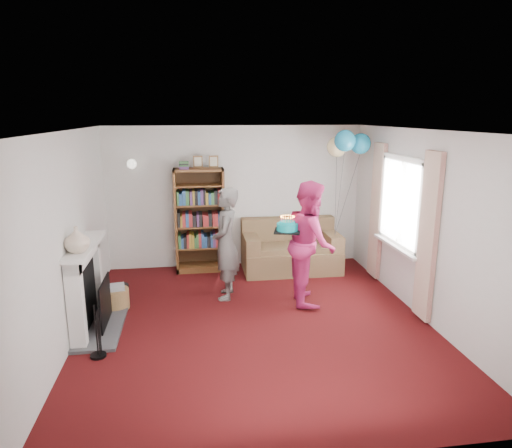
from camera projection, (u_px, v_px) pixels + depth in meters
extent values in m
plane|color=black|center=(256.00, 323.00, 6.02)|extent=(5.00, 5.00, 0.00)
cube|color=silver|center=(236.00, 197.00, 8.14)|extent=(4.50, 0.02, 2.50)
cube|color=silver|center=(68.00, 239.00, 5.40)|extent=(0.02, 5.00, 2.50)
cube|color=silver|center=(424.00, 226.00, 6.04)|extent=(0.02, 5.00, 2.50)
cube|color=white|center=(256.00, 130.00, 5.43)|extent=(4.50, 5.00, 0.01)
cube|color=#3F3F42|center=(102.00, 325.00, 5.92)|extent=(0.55, 1.40, 0.04)
cube|color=white|center=(76.00, 307.00, 5.25)|extent=(0.18, 0.14, 1.06)
cube|color=white|center=(95.00, 274.00, 6.31)|extent=(0.18, 0.14, 1.06)
cube|color=white|center=(83.00, 254.00, 5.67)|extent=(0.18, 1.24, 0.16)
cube|color=white|center=(85.00, 246.00, 5.65)|extent=(0.28, 1.35, 0.05)
cube|color=black|center=(85.00, 293.00, 5.79)|extent=(0.10, 0.80, 0.86)
cube|color=black|center=(105.00, 303.00, 5.86)|extent=(0.02, 0.70, 0.60)
cylinder|color=black|center=(96.00, 331.00, 5.11)|extent=(0.18, 0.18, 0.64)
cylinder|color=black|center=(120.00, 293.00, 6.68)|extent=(0.26, 0.26, 0.26)
cube|color=white|center=(405.00, 159.00, 6.42)|extent=(0.08, 1.30, 0.08)
cube|color=white|center=(398.00, 244.00, 6.71)|extent=(0.08, 1.30, 0.08)
cube|color=white|center=(403.00, 202.00, 6.57)|extent=(0.01, 1.15, 1.20)
cube|color=white|center=(396.00, 246.00, 6.71)|extent=(0.14, 1.32, 0.04)
cube|color=beige|center=(428.00, 237.00, 5.84)|extent=(0.07, 0.38, 2.20)
cube|color=beige|center=(377.00, 211.00, 7.42)|extent=(0.07, 0.38, 2.20)
cylinder|color=gold|center=(132.00, 162.00, 7.68)|extent=(0.04, 0.12, 0.04)
sphere|color=white|center=(132.00, 164.00, 7.60)|extent=(0.16, 0.16, 0.16)
cube|color=#472B14|center=(199.00, 218.00, 8.08)|extent=(0.85, 0.04, 1.80)
cube|color=brown|center=(176.00, 221.00, 7.84)|extent=(0.04, 0.42, 1.80)
cube|color=brown|center=(223.00, 220.00, 7.95)|extent=(0.04, 0.42, 1.80)
cube|color=brown|center=(198.00, 170.00, 7.69)|extent=(0.85, 0.42, 0.04)
cube|color=brown|center=(201.00, 267.00, 8.09)|extent=(0.85, 0.42, 0.10)
cube|color=brown|center=(201.00, 246.00, 8.01)|extent=(0.77, 0.38, 0.03)
cube|color=brown|center=(200.00, 226.00, 7.92)|extent=(0.77, 0.38, 0.02)
cube|color=brown|center=(199.00, 204.00, 7.83)|extent=(0.77, 0.38, 0.02)
cube|color=brown|center=(199.00, 185.00, 7.75)|extent=(0.77, 0.38, 0.02)
cube|color=maroon|center=(184.00, 165.00, 7.62)|extent=(0.16, 0.22, 0.12)
cube|color=brown|center=(198.00, 162.00, 7.71)|extent=(0.16, 0.02, 0.20)
cube|color=brown|center=(214.00, 161.00, 7.74)|extent=(0.16, 0.02, 0.20)
cube|color=brown|center=(291.00, 260.00, 8.02)|extent=(1.67, 0.89, 0.39)
cube|color=brown|center=(287.00, 236.00, 8.25)|extent=(1.67, 0.24, 0.69)
cube|color=brown|center=(251.00, 251.00, 7.87)|extent=(0.24, 0.84, 0.54)
cube|color=brown|center=(331.00, 247.00, 8.08)|extent=(0.24, 0.84, 0.54)
cube|color=brown|center=(271.00, 249.00, 7.84)|extent=(0.71, 0.59, 0.12)
cube|color=brown|center=(313.00, 248.00, 7.94)|extent=(0.71, 0.59, 0.12)
cylinder|color=olive|center=(115.00, 299.00, 6.45)|extent=(0.38, 0.38, 0.29)
cube|color=beige|center=(115.00, 287.00, 6.41)|extent=(0.27, 0.21, 0.06)
imported|color=black|center=(226.00, 244.00, 6.70)|extent=(0.49, 0.66, 1.66)
imported|color=#C42767|center=(310.00, 242.00, 6.56)|extent=(0.76, 0.93, 1.78)
cube|color=black|center=(287.00, 231.00, 6.34)|extent=(0.35, 0.35, 0.02)
cylinder|color=#0D989B|center=(287.00, 227.00, 6.32)|extent=(0.29, 0.29, 0.10)
cylinder|color=#0D989B|center=(287.00, 223.00, 6.31)|extent=(0.21, 0.21, 0.04)
cylinder|color=#E36587|center=(294.00, 220.00, 6.31)|extent=(0.01, 0.01, 0.09)
sphere|color=orange|center=(294.00, 216.00, 6.30)|extent=(0.02, 0.02, 0.02)
cylinder|color=#E36587|center=(293.00, 219.00, 6.35)|extent=(0.01, 0.01, 0.09)
sphere|color=orange|center=(293.00, 216.00, 6.34)|extent=(0.02, 0.02, 0.02)
cylinder|color=#E36587|center=(291.00, 219.00, 6.37)|extent=(0.01, 0.01, 0.09)
sphere|color=orange|center=(291.00, 215.00, 6.36)|extent=(0.02, 0.02, 0.02)
cylinder|color=#E36587|center=(288.00, 219.00, 6.39)|extent=(0.01, 0.01, 0.09)
sphere|color=orange|center=(288.00, 215.00, 6.37)|extent=(0.02, 0.02, 0.02)
cylinder|color=#E36587|center=(285.00, 219.00, 6.38)|extent=(0.01, 0.01, 0.09)
sphere|color=orange|center=(286.00, 215.00, 6.37)|extent=(0.02, 0.02, 0.02)
cylinder|color=#E36587|center=(283.00, 219.00, 6.37)|extent=(0.01, 0.01, 0.09)
sphere|color=orange|center=(283.00, 216.00, 6.36)|extent=(0.02, 0.02, 0.02)
cylinder|color=#E36587|center=(282.00, 220.00, 6.34)|extent=(0.01, 0.01, 0.09)
sphere|color=orange|center=(282.00, 216.00, 6.33)|extent=(0.02, 0.02, 0.02)
cylinder|color=#E36587|center=(281.00, 220.00, 6.31)|extent=(0.01, 0.01, 0.09)
sphere|color=orange|center=(281.00, 217.00, 6.30)|extent=(0.02, 0.02, 0.02)
cylinder|color=#E36587|center=(282.00, 221.00, 6.27)|extent=(0.01, 0.01, 0.09)
sphere|color=orange|center=(282.00, 217.00, 6.26)|extent=(0.02, 0.02, 0.02)
cylinder|color=#E36587|center=(283.00, 221.00, 6.24)|extent=(0.01, 0.01, 0.09)
sphere|color=orange|center=(283.00, 218.00, 6.23)|extent=(0.02, 0.02, 0.02)
cylinder|color=#E36587|center=(285.00, 222.00, 6.22)|extent=(0.01, 0.01, 0.09)
sphere|color=orange|center=(285.00, 218.00, 6.21)|extent=(0.02, 0.02, 0.02)
cylinder|color=#E36587|center=(288.00, 222.00, 6.22)|extent=(0.01, 0.01, 0.09)
sphere|color=orange|center=(288.00, 218.00, 6.20)|extent=(0.02, 0.02, 0.02)
cylinder|color=#E36587|center=(291.00, 221.00, 6.22)|extent=(0.01, 0.01, 0.09)
sphere|color=orange|center=(291.00, 218.00, 6.21)|extent=(0.02, 0.02, 0.02)
cylinder|color=#E36587|center=(293.00, 221.00, 6.25)|extent=(0.01, 0.01, 0.09)
sphere|color=orange|center=(293.00, 218.00, 6.23)|extent=(0.02, 0.02, 0.02)
cylinder|color=#E36587|center=(294.00, 221.00, 6.28)|extent=(0.01, 0.01, 0.09)
sphere|color=orange|center=(294.00, 217.00, 6.27)|extent=(0.02, 0.02, 0.02)
sphere|color=#3F3F3F|center=(335.00, 235.00, 7.82)|extent=(0.02, 0.02, 0.02)
sphere|color=#176F8F|center=(360.00, 144.00, 7.42)|extent=(0.34, 0.34, 0.34)
sphere|color=#FAE199|center=(337.00, 147.00, 7.57)|extent=(0.34, 0.34, 0.34)
sphere|color=#176F8F|center=(345.00, 141.00, 7.17)|extent=(0.34, 0.34, 0.34)
imported|color=beige|center=(77.00, 239.00, 5.27)|extent=(0.38, 0.38, 0.31)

